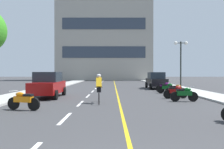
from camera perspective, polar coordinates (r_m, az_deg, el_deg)
name	(u,v)px	position (r m, az deg, el deg)	size (l,w,h in m)	color
ground_plane	(114,89)	(23.44, 0.63, -3.84)	(140.00, 140.00, 0.00)	#38383A
curb_left	(55,87)	(27.34, -14.70, -3.11)	(2.40, 72.00, 0.12)	#A8A8A3
curb_right	(173,87)	(27.44, 15.82, -3.10)	(2.40, 72.00, 0.12)	#A8A8A3
lane_dash_1	(66,118)	(8.75, -12.06, -11.20)	(0.14, 2.20, 0.01)	silver
lane_dash_2	(81,103)	(12.63, -8.17, -7.57)	(0.14, 2.20, 0.01)	silver
lane_dash_3	(89,96)	(16.57, -6.15, -5.64)	(0.14, 2.20, 0.01)	silver
lane_dash_4	(93,91)	(20.53, -4.91, -4.45)	(0.14, 2.20, 0.01)	silver
lane_dash_5	(97,88)	(24.50, -4.07, -3.64)	(0.14, 2.20, 0.01)	silver
lane_dash_6	(99,86)	(28.49, -3.47, -3.06)	(0.14, 2.20, 0.01)	silver
lane_dash_7	(101,84)	(32.47, -3.02, -2.62)	(0.14, 2.20, 0.01)	silver
lane_dash_8	(102,83)	(36.46, -2.67, -2.28)	(0.14, 2.20, 0.01)	silver
lane_dash_9	(103,82)	(40.45, -2.38, -2.01)	(0.14, 2.20, 0.01)	silver
lane_dash_10	(104,81)	(44.44, -2.15, -1.78)	(0.14, 2.20, 0.01)	silver
lane_dash_11	(105,81)	(48.44, -1.96, -1.59)	(0.14, 2.20, 0.01)	silver
centre_line_yellow	(116,87)	(26.43, 1.13, -3.34)	(0.12, 66.00, 0.01)	gold
office_building	(105,36)	(51.93, -1.80, 10.11)	(21.70, 7.72, 20.89)	#9E998E
street_lamp_mid	(182,54)	(23.95, 17.89, 5.23)	(1.46, 0.36, 4.95)	black
parked_car_near	(49,85)	(16.17, -16.26, -2.56)	(2.01, 4.25, 1.82)	black
parked_car_mid	(157,80)	(24.46, 11.76, -1.52)	(1.93, 4.20, 1.82)	black
motorcycle_2	(24,100)	(11.10, -22.14, -6.27)	(1.68, 0.67, 0.92)	black
motorcycle_3	(185,94)	(13.99, 18.72, -4.87)	(1.70, 0.60, 0.92)	black
motorcycle_4	(176,92)	(15.48, 16.62, -4.34)	(1.70, 0.60, 0.92)	black
motorcycle_5	(177,90)	(17.26, 16.69, -3.85)	(1.70, 0.60, 0.92)	black
motorcycle_6	(168,88)	(19.02, 14.65, -3.44)	(1.68, 0.67, 0.92)	black
motorcycle_7	(166,87)	(20.50, 14.02, -3.15)	(1.70, 0.60, 0.92)	black
cyclist_rider	(100,88)	(12.60, -3.28, -3.54)	(0.42, 1.77, 1.71)	black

